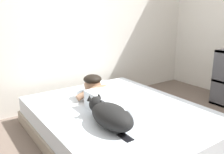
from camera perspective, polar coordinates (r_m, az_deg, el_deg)
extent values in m
plane|color=#66564C|center=(2.37, 7.61, -16.64)|extent=(12.31, 12.31, 0.00)
cube|color=silver|center=(3.28, -10.31, 15.08)|extent=(4.16, 0.10, 2.50)
cube|color=gray|center=(2.55, 1.92, -12.41)|extent=(1.54, 1.92, 0.13)
cube|color=silver|center=(2.48, 1.96, -9.33)|extent=(1.49, 1.86, 0.17)
ellipsoid|color=silver|center=(2.97, -2.92, -2.22)|extent=(0.52, 0.32, 0.11)
cube|color=silver|center=(2.33, 1.77, -6.33)|extent=(0.42, 0.64, 0.18)
ellipsoid|color=#8C664C|center=(2.58, -2.75, -3.63)|extent=(0.32, 0.20, 0.16)
sphere|color=#8C664C|center=(2.70, -4.58, -1.92)|extent=(0.19, 0.19, 0.19)
ellipsoid|color=black|center=(2.68, -4.61, -0.49)|extent=(0.20, 0.20, 0.10)
cylinder|color=#8C664C|center=(2.66, -6.18, -3.83)|extent=(0.23, 0.07, 0.14)
cylinder|color=#8C664C|center=(2.76, -2.55, -3.06)|extent=(0.23, 0.07, 0.14)
ellipsoid|color=black|center=(2.04, -0.04, -9.26)|extent=(0.26, 0.48, 0.20)
sphere|color=black|center=(2.24, -3.55, -6.42)|extent=(0.15, 0.15, 0.15)
cone|color=black|center=(2.20, -5.32, -4.91)|extent=(0.05, 0.05, 0.05)
cone|color=black|center=(2.25, -3.10, -4.42)|extent=(0.05, 0.05, 0.05)
cylinder|color=white|center=(2.92, 1.53, -2.88)|extent=(0.09, 0.09, 0.07)
torus|color=white|center=(2.95, 2.42, -2.68)|extent=(0.05, 0.01, 0.05)
cube|color=black|center=(1.93, 3.14, -13.96)|extent=(0.07, 0.14, 0.01)
cube|color=#4C4C51|center=(3.53, 24.13, -0.42)|extent=(0.03, 0.24, 0.75)
cube|color=gold|center=(3.53, 24.49, 0.77)|extent=(0.03, 0.19, 0.19)
cube|color=#3866A5|center=(3.56, 24.77, 1.02)|extent=(0.02, 0.19, 0.21)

